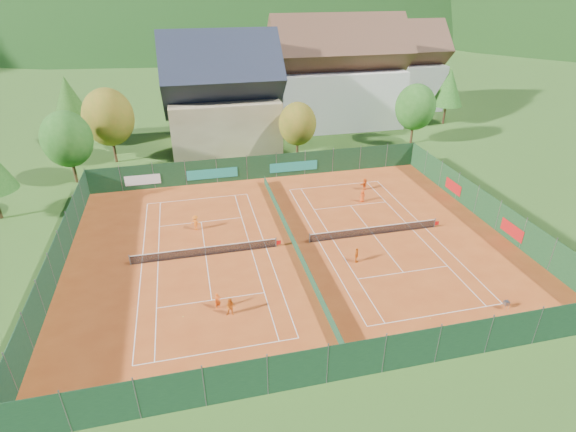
# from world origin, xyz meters

# --- Properties ---
(ground) EXTENTS (600.00, 600.00, 0.00)m
(ground) POSITION_xyz_m (0.00, 0.00, -0.02)
(ground) COLOR #2C541A
(ground) RESTS_ON ground
(clay_pad) EXTENTS (40.00, 32.00, 0.01)m
(clay_pad) POSITION_xyz_m (0.00, 0.00, 0.01)
(clay_pad) COLOR #AF4619
(clay_pad) RESTS_ON ground
(court_markings_left) EXTENTS (11.03, 23.83, 0.00)m
(court_markings_left) POSITION_xyz_m (-8.00, 0.00, 0.01)
(court_markings_left) COLOR white
(court_markings_left) RESTS_ON ground
(court_markings_right) EXTENTS (11.03, 23.83, 0.00)m
(court_markings_right) POSITION_xyz_m (8.00, 0.00, 0.01)
(court_markings_right) COLOR white
(court_markings_right) RESTS_ON ground
(tennis_net_left) EXTENTS (13.30, 0.10, 1.02)m
(tennis_net_left) POSITION_xyz_m (-7.85, 0.00, 0.51)
(tennis_net_left) COLOR #59595B
(tennis_net_left) RESTS_ON ground
(tennis_net_right) EXTENTS (13.30, 0.10, 1.02)m
(tennis_net_right) POSITION_xyz_m (8.15, 0.00, 0.51)
(tennis_net_right) COLOR #59595B
(tennis_net_right) RESTS_ON ground
(court_divider) EXTENTS (0.03, 28.80, 1.00)m
(court_divider) POSITION_xyz_m (0.00, 0.00, 0.50)
(court_divider) COLOR #153B23
(court_divider) RESTS_ON ground
(fence_north) EXTENTS (40.00, 0.10, 3.00)m
(fence_north) POSITION_xyz_m (-0.46, 15.99, 1.47)
(fence_north) COLOR #13351B
(fence_north) RESTS_ON ground
(fence_south) EXTENTS (40.00, 0.04, 3.00)m
(fence_south) POSITION_xyz_m (0.00, -16.00, 1.50)
(fence_south) COLOR #13351D
(fence_south) RESTS_ON ground
(fence_west) EXTENTS (0.04, 32.00, 3.00)m
(fence_west) POSITION_xyz_m (-20.00, 0.00, 1.50)
(fence_west) COLOR #163D24
(fence_west) RESTS_ON ground
(fence_east) EXTENTS (0.09, 32.00, 3.00)m
(fence_east) POSITION_xyz_m (20.00, 0.05, 1.48)
(fence_east) COLOR #15391B
(fence_east) RESTS_ON ground
(chalet) EXTENTS (16.20, 12.00, 16.00)m
(chalet) POSITION_xyz_m (-3.00, 30.00, 6.62)
(chalet) COLOR tan
(chalet) RESTS_ON ground
(hotel_block_a) EXTENTS (21.60, 11.00, 17.25)m
(hotel_block_a) POSITION_xyz_m (16.00, 36.00, 7.38)
(hotel_block_a) COLOR silver
(hotel_block_a) RESTS_ON ground
(hotel_block_b) EXTENTS (17.28, 10.00, 15.50)m
(hotel_block_b) POSITION_xyz_m (30.00, 44.00, 6.62)
(hotel_block_b) COLOR silver
(hotel_block_b) RESTS_ON ground
(tree_west_front) EXTENTS (5.72, 5.72, 8.69)m
(tree_west_front) POSITION_xyz_m (-22.00, 20.00, 5.39)
(tree_west_front) COLOR #49331A
(tree_west_front) RESTS_ON ground
(tree_west_mid) EXTENTS (6.44, 6.44, 9.78)m
(tree_west_mid) POSITION_xyz_m (-18.00, 26.00, 6.07)
(tree_west_mid) COLOR #4D321B
(tree_west_mid) RESTS_ON ground
(tree_west_back) EXTENTS (5.60, 5.60, 10.00)m
(tree_west_back) POSITION_xyz_m (-24.00, 34.00, 6.74)
(tree_west_back) COLOR #473219
(tree_west_back) RESTS_ON ground
(tree_center) EXTENTS (5.01, 5.01, 7.60)m
(tree_center) POSITION_xyz_m (6.00, 22.00, 4.72)
(tree_center) COLOR #492E1A
(tree_center) RESTS_ON ground
(tree_east_front) EXTENTS (5.72, 5.72, 8.69)m
(tree_east_front) POSITION_xyz_m (24.00, 24.00, 5.39)
(tree_east_front) COLOR #4E351B
(tree_east_front) RESTS_ON ground
(tree_east_mid) EXTENTS (5.04, 5.04, 9.00)m
(tree_east_mid) POSITION_xyz_m (34.00, 32.00, 6.06)
(tree_east_mid) COLOR #452B18
(tree_east_mid) RESTS_ON ground
(tree_east_back) EXTENTS (7.15, 7.15, 10.86)m
(tree_east_back) POSITION_xyz_m (26.00, 40.00, 6.74)
(tree_east_back) COLOR #4A2A1A
(tree_east_back) RESTS_ON ground
(mountain_backdrop) EXTENTS (820.00, 530.00, 242.00)m
(mountain_backdrop) POSITION_xyz_m (28.54, 233.48, -39.64)
(mountain_backdrop) COLOR black
(mountain_backdrop) RESTS_ON ground
(ball_hopper) EXTENTS (0.34, 0.34, 0.80)m
(ball_hopper) POSITION_xyz_m (13.28, -12.44, 0.56)
(ball_hopper) COLOR slate
(ball_hopper) RESTS_ON ground
(loose_ball_0) EXTENTS (0.07, 0.07, 0.07)m
(loose_ball_0) POSITION_xyz_m (-10.19, -7.84, 0.03)
(loose_ball_0) COLOR #CCD833
(loose_ball_0) RESTS_ON ground
(loose_ball_1) EXTENTS (0.07, 0.07, 0.07)m
(loose_ball_1) POSITION_xyz_m (7.28, -12.19, 0.03)
(loose_ball_1) COLOR #CCD833
(loose_ball_1) RESTS_ON ground
(player_left_near) EXTENTS (0.59, 0.51, 1.38)m
(player_left_near) POSITION_xyz_m (-7.59, -7.46, 0.69)
(player_left_near) COLOR #E25614
(player_left_near) RESTS_ON ground
(player_left_mid) EXTENTS (0.82, 0.68, 1.50)m
(player_left_mid) POSITION_xyz_m (-6.74, -8.44, 0.75)
(player_left_mid) COLOR #CA5A11
(player_left_mid) RESTS_ON ground
(player_left_far) EXTENTS (1.16, 0.95, 1.56)m
(player_left_far) POSITION_xyz_m (-8.56, 4.94, 0.78)
(player_left_far) COLOR orange
(player_left_far) RESTS_ON ground
(player_right_near) EXTENTS (0.73, 0.88, 1.41)m
(player_right_near) POSITION_xyz_m (4.68, -4.00, 0.70)
(player_right_near) COLOR #D15E12
(player_right_near) RESTS_ON ground
(player_right_far_a) EXTENTS (0.74, 0.55, 1.38)m
(player_right_far_a) POSITION_xyz_m (9.58, 7.06, 0.69)
(player_right_far_a) COLOR #E54B14
(player_right_far_a) RESTS_ON ground
(player_right_far_b) EXTENTS (1.32, 1.10, 1.42)m
(player_right_far_b) POSITION_xyz_m (11.00, 10.01, 0.71)
(player_right_far_b) COLOR #E85814
(player_right_far_b) RESTS_ON ground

